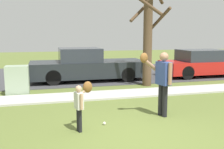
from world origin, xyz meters
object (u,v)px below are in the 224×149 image
Objects in this scene: parked_pickup_dark at (87,66)px; parked_hatchback_red at (201,63)px; person_child at (81,100)px; baseball at (104,123)px; utility_cabinet at (17,80)px; person_adult at (162,77)px; street_tree_near at (148,32)px.

parked_pickup_dark is 5.79m from parked_hatchback_red.
baseball is at bearing 6.62° from person_child.
utility_cabinet is 0.20× the size of parked_pickup_dark.
person_adult is 22.48× the size of baseball.
parked_hatchback_red is (8.59, 1.92, 0.15)m from utility_cabinet.
person_adult reaches higher than person_child.
parked_pickup_dark is (1.10, 6.19, -0.02)m from person_child.
person_adult reaches higher than parked_pickup_dark.
person_child is 1.04× the size of utility_cabinet.
street_tree_near reaches higher than baseball.
street_tree_near is at bearing -39.01° from parked_pickup_dark.
parked_pickup_dark is (-1.04, 5.69, -0.35)m from person_adult.
parked_hatchback_red is at bearing 42.12° from baseball.
person_adult is at bearing -131.21° from parked_hatchback_red.
street_tree_near reaches higher than parked_pickup_dark.
baseball is at bearing -59.18° from utility_cabinet.
person_adult reaches higher than utility_cabinet.
utility_cabinet is (-2.26, 3.79, 0.48)m from baseball.
person_adult is 5.22m from utility_cabinet.
baseball is 5.47m from street_tree_near.
person_adult is 1.89m from baseball.
person_child is 0.21× the size of parked_pickup_dark.
parked_hatchback_red is (5.79, -0.27, -0.01)m from parked_pickup_dark.
person_adult is 0.40× the size of street_tree_near.
street_tree_near is at bearing 38.96° from person_child.
person_adult is 1.55× the size of person_child.
utility_cabinet is at bearing -56.16° from person_adult.
person_adult is at bearing -42.30° from utility_cabinet.
parked_pickup_dark reaches higher than person_child.
parked_hatchback_red reaches higher than utility_cabinet.
person_child is at bearing -66.94° from utility_cabinet.
utility_cabinet reaches higher than baseball.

